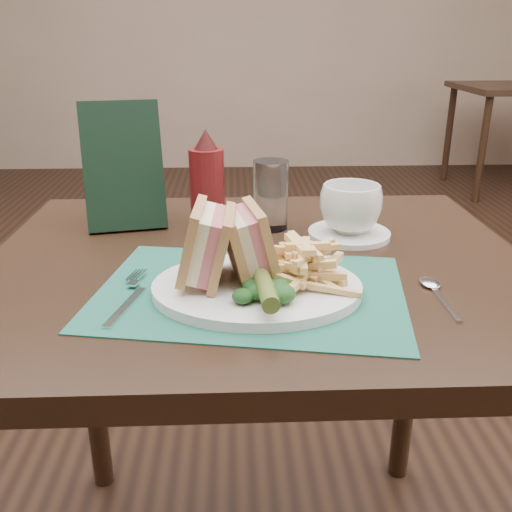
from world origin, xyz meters
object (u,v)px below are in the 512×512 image
Objects in this scene: sandwich_half_a at (192,244)px; drinking_glass at (271,195)px; placemat at (251,291)px; plate at (257,288)px; saucer at (349,234)px; ketchup_bottle at (207,179)px; sandwich_half_b at (233,243)px; coffee_cup at (351,208)px; check_presenter at (123,166)px; table_main at (258,441)px.

drinking_glass is at bearing 68.04° from sandwich_half_a.
plate is (0.01, -0.01, 0.01)m from placemat.
ketchup_bottle is (-0.26, 0.07, 0.09)m from saucer.
sandwich_half_b is (-0.03, 0.02, 0.06)m from plate.
coffee_cup is at bearing 55.33° from plate.
check_presenter reaches higher than ketchup_bottle.
drinking_glass reaches higher than placemat.
plate is 2.00× the size of saucer.
coffee_cup is (0.17, 0.10, 0.43)m from table_main.
sandwich_half_a is at bearing 176.41° from placemat.
table_main is 0.47m from coffee_cup.
check_presenter reaches higher than sandwich_half_a.
coffee_cup is (0.19, 0.23, 0.05)m from placemat.
sandwich_half_b reaches higher than table_main.
saucer is (0.19, 0.23, 0.00)m from placemat.
sandwich_half_a is (-0.09, 0.01, 0.06)m from plate.
plate is 0.30m from saucer.
plate is at bearing -126.91° from coffee_cup.
check_presenter is (-0.15, 0.31, 0.04)m from sandwich_half_a.
saucer is (0.27, 0.23, -0.07)m from sandwich_half_a.
drinking_glass reaches higher than saucer.
drinking_glass is (0.03, 0.16, 0.44)m from table_main.
coffee_cup is 0.27m from ketchup_bottle.
plate is 0.33m from ketchup_bottle.
coffee_cup is (0.21, 0.22, -0.02)m from sandwich_half_b.
drinking_glass is (0.04, 0.29, 0.06)m from plate.
placemat is 0.08m from sandwich_half_b.
sandwich_half_b is at bearing 12.00° from sandwich_half_a.
plate is (-0.01, -0.14, 0.38)m from table_main.
saucer reaches higher than placemat.
table_main is at bearing 82.85° from placemat.
drinking_glass is at bearing -16.75° from check_presenter.
coffee_cup is at bearing 42.67° from sandwich_half_a.
plate is 2.81× the size of sandwich_half_b.
coffee_cup is at bearing 0.00° from saucer.
ketchup_bottle is (-0.26, 0.07, 0.04)m from coffee_cup.
sandwich_half_b is 0.44× the size of check_presenter.
saucer is 0.62× the size of check_presenter.
check_presenter is (-0.24, 0.32, 0.11)m from plate.
ketchup_bottle reaches higher than saucer.
plate is at bearing -75.30° from ketchup_bottle.
table_main is at bearing -101.15° from drinking_glass.
sandwich_half_b is 0.30m from coffee_cup.
saucer is 1.15× the size of drinking_glass.
table_main is 0.51m from ketchup_bottle.
placemat is 3.38× the size of drinking_glass.
coffee_cup reaches higher than saucer.
ketchup_bottle is at bearing -15.82° from check_presenter.
check_presenter reaches higher than table_main.
sandwich_half_a is 0.06m from sandwich_half_b.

